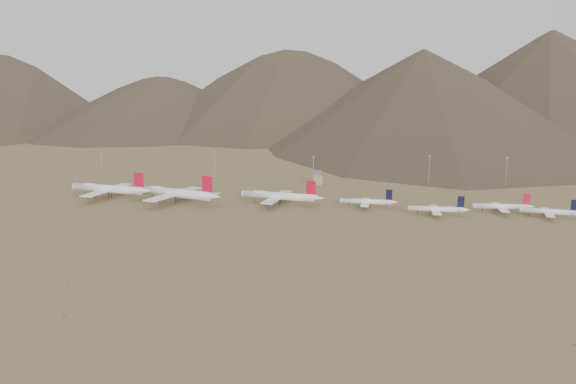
% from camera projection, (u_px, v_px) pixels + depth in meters
% --- Properties ---
extents(ground, '(3000.00, 3000.00, 0.00)m').
position_uv_depth(ground, '(254.00, 215.00, 376.03)').
color(ground, '#96794E').
rests_on(ground, ground).
extents(mountain_ridge, '(4400.00, 1000.00, 300.00)m').
position_uv_depth(mountain_ridge, '(345.00, 52.00, 1217.48)').
color(mountain_ridge, brown).
rests_on(mountain_ridge, ground).
extents(widebody_west, '(70.81, 55.05, 21.11)m').
position_uv_depth(widebody_west, '(109.00, 189.00, 429.34)').
color(widebody_west, white).
rests_on(widebody_west, ground).
extents(widebody_centre, '(72.28, 57.36, 22.16)m').
position_uv_depth(widebody_centre, '(176.00, 193.00, 412.30)').
color(widebody_centre, white).
rests_on(widebody_centre, ground).
extents(widebody_east, '(63.31, 49.22, 18.88)m').
position_uv_depth(widebody_east, '(279.00, 196.00, 406.48)').
color(widebody_east, white).
rests_on(widebody_east, ground).
extents(narrowbody_a, '(41.37, 29.51, 13.65)m').
position_uv_depth(narrowbody_a, '(368.00, 202.00, 397.40)').
color(narrowbody_a, white).
rests_on(narrowbody_a, ground).
extents(narrowbody_b, '(41.08, 29.31, 13.56)m').
position_uv_depth(narrowbody_b, '(438.00, 209.00, 374.46)').
color(narrowbody_b, white).
rests_on(narrowbody_b, ground).
extents(narrowbody_c, '(42.07, 30.19, 13.87)m').
position_uv_depth(narrowbody_c, '(503.00, 206.00, 381.59)').
color(narrowbody_c, white).
rests_on(narrowbody_c, ground).
extents(narrowbody_d, '(39.19, 28.37, 12.95)m').
position_uv_depth(narrowbody_d, '(550.00, 212.00, 368.07)').
color(narrowbody_d, white).
rests_on(narrowbody_d, ground).
extents(control_tower, '(8.00, 8.00, 12.00)m').
position_uv_depth(control_tower, '(318.00, 178.00, 486.26)').
color(control_tower, gray).
rests_on(control_tower, ground).
extents(mast_far_west, '(2.00, 0.60, 25.70)m').
position_uv_depth(mast_far_west, '(101.00, 162.00, 522.68)').
color(mast_far_west, gray).
rests_on(mast_far_west, ground).
extents(mast_west, '(2.00, 0.60, 25.70)m').
position_uv_depth(mast_west, '(214.00, 163.00, 518.51)').
color(mast_west, gray).
rests_on(mast_west, ground).
extents(mast_centre, '(2.00, 0.60, 25.70)m').
position_uv_depth(mast_centre, '(313.00, 170.00, 477.70)').
color(mast_centre, gray).
rests_on(mast_centre, ground).
extents(mast_east, '(2.00, 0.60, 25.70)m').
position_uv_depth(mast_east, '(429.00, 169.00, 480.92)').
color(mast_east, gray).
rests_on(mast_east, ground).
extents(mast_far_east, '(2.00, 0.60, 25.70)m').
position_uv_depth(mast_far_east, '(506.00, 171.00, 470.43)').
color(mast_far_east, gray).
rests_on(mast_far_east, ground).
extents(desert_scrub, '(407.33, 174.52, 0.92)m').
position_uv_depth(desert_scrub, '(153.00, 261.00, 279.71)').
color(desert_scrub, brown).
rests_on(desert_scrub, ground).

